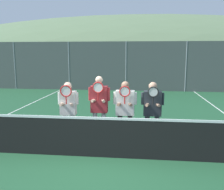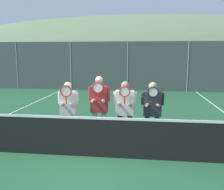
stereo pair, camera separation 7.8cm
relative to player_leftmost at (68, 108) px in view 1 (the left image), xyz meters
name	(u,v)px [view 1 (the left image)]	position (x,y,z in m)	size (l,w,h in m)	color
ground_plane	(100,157)	(1.00, -0.81, -1.01)	(120.00, 120.00, 0.00)	#1E4C2D
hill_distant	(136,64)	(1.00, 48.84, -1.01)	(100.56, 55.87, 19.55)	#5B7551
clubhouse_building	(111,60)	(-0.90, 18.19, 0.72)	(22.72, 5.50, 3.44)	tan
fence_back	(126,66)	(1.00, 9.96, 0.58)	(22.97, 0.06, 3.19)	gray
tennis_net	(100,137)	(1.00, -0.81, -0.51)	(11.82, 0.09, 1.09)	gray
player_leftmost	(68,108)	(0.00, 0.00, 0.00)	(0.56, 0.34, 1.70)	white
player_center_left	(99,105)	(0.84, 0.06, 0.08)	(0.58, 0.34, 1.86)	white
player_center_right	(125,108)	(1.53, 0.06, 0.02)	(0.62, 0.34, 1.74)	black
player_rightmost	(152,108)	(2.25, 0.12, 0.02)	(0.60, 0.34, 1.72)	#56565B
car_far_left	(40,72)	(-5.97, 12.64, -0.05)	(4.68, 2.07, 1.90)	#285638
car_left_of_center	(104,73)	(-0.85, 12.94, -0.12)	(4.33, 2.01, 1.75)	black
car_center	(168,73)	(4.04, 12.76, -0.06)	(4.22, 1.94, 1.88)	silver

